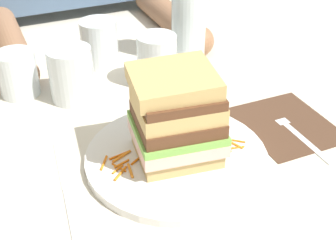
{
  "coord_description": "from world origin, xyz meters",
  "views": [
    {
      "loc": [
        -0.23,
        -0.46,
        0.42
      ],
      "look_at": [
        -0.01,
        0.04,
        0.05
      ],
      "focal_mm": 49.1,
      "sensor_mm": 36.0,
      "label": 1
    }
  ],
  "objects_px": {
    "main_plate": "(176,157)",
    "sandwich": "(176,117)",
    "empty_tumbler_0": "(99,43)",
    "empty_tumbler_1": "(71,74)",
    "juice_glass": "(157,64)",
    "water_bottle": "(189,4)",
    "fork": "(294,130)",
    "napkin_dark": "(286,124)",
    "empty_tumbler_2": "(18,74)",
    "knife": "(68,189)"
  },
  "relations": [
    {
      "from": "main_plate",
      "to": "napkin_dark",
      "type": "bearing_deg",
      "value": 3.5
    },
    {
      "from": "sandwich",
      "to": "napkin_dark",
      "type": "bearing_deg",
      "value": 3.26
    },
    {
      "from": "empty_tumbler_0",
      "to": "fork",
      "type": "bearing_deg",
      "value": -59.52
    },
    {
      "from": "fork",
      "to": "water_bottle",
      "type": "bearing_deg",
      "value": 98.02
    },
    {
      "from": "juice_glass",
      "to": "empty_tumbler_2",
      "type": "bearing_deg",
      "value": 164.13
    },
    {
      "from": "knife",
      "to": "empty_tumbler_1",
      "type": "distance_m",
      "value": 0.24
    },
    {
      "from": "water_bottle",
      "to": "empty_tumbler_2",
      "type": "xyz_separation_m",
      "value": [
        -0.33,
        0.0,
        -0.08
      ]
    },
    {
      "from": "juice_glass",
      "to": "empty_tumbler_1",
      "type": "xyz_separation_m",
      "value": [
        -0.15,
        0.01,
        0.01
      ]
    },
    {
      "from": "napkin_dark",
      "to": "empty_tumbler_0",
      "type": "distance_m",
      "value": 0.39
    },
    {
      "from": "empty_tumbler_0",
      "to": "empty_tumbler_1",
      "type": "relative_size",
      "value": 0.96
    },
    {
      "from": "sandwich",
      "to": "empty_tumbler_1",
      "type": "distance_m",
      "value": 0.25
    },
    {
      "from": "main_plate",
      "to": "empty_tumbler_1",
      "type": "bearing_deg",
      "value": 111.28
    },
    {
      "from": "main_plate",
      "to": "empty_tumbler_0",
      "type": "bearing_deg",
      "value": 91.32
    },
    {
      "from": "empty_tumbler_1",
      "to": "empty_tumbler_2",
      "type": "xyz_separation_m",
      "value": [
        -0.08,
        0.05,
        -0.01
      ]
    },
    {
      "from": "napkin_dark",
      "to": "fork",
      "type": "relative_size",
      "value": 0.96
    },
    {
      "from": "water_bottle",
      "to": "juice_glass",
      "type": "bearing_deg",
      "value": -145.06
    },
    {
      "from": "water_bottle",
      "to": "empty_tumbler_2",
      "type": "relative_size",
      "value": 3.31
    },
    {
      "from": "juice_glass",
      "to": "fork",
      "type": "bearing_deg",
      "value": -59.1
    },
    {
      "from": "napkin_dark",
      "to": "juice_glass",
      "type": "height_order",
      "value": "juice_glass"
    },
    {
      "from": "napkin_dark",
      "to": "water_bottle",
      "type": "height_order",
      "value": "water_bottle"
    },
    {
      "from": "main_plate",
      "to": "sandwich",
      "type": "relative_size",
      "value": 1.97
    },
    {
      "from": "napkin_dark",
      "to": "knife",
      "type": "height_order",
      "value": "same"
    },
    {
      "from": "juice_glass",
      "to": "empty_tumbler_0",
      "type": "relative_size",
      "value": 1.07
    },
    {
      "from": "empty_tumbler_2",
      "to": "knife",
      "type": "bearing_deg",
      "value": -86.87
    },
    {
      "from": "main_plate",
      "to": "fork",
      "type": "xyz_separation_m",
      "value": [
        0.2,
        -0.01,
        -0.0
      ]
    },
    {
      "from": "fork",
      "to": "empty_tumbler_0",
      "type": "relative_size",
      "value": 1.85
    },
    {
      "from": "main_plate",
      "to": "empty_tumbler_1",
      "type": "distance_m",
      "value": 0.25
    },
    {
      "from": "napkin_dark",
      "to": "sandwich",
      "type": "bearing_deg",
      "value": -176.74
    },
    {
      "from": "knife",
      "to": "water_bottle",
      "type": "bearing_deg",
      "value": 41.92
    },
    {
      "from": "knife",
      "to": "water_bottle",
      "type": "relative_size",
      "value": 0.76
    },
    {
      "from": "napkin_dark",
      "to": "empty_tumbler_1",
      "type": "relative_size",
      "value": 1.69
    },
    {
      "from": "water_bottle",
      "to": "empty_tumbler_2",
      "type": "height_order",
      "value": "water_bottle"
    },
    {
      "from": "sandwich",
      "to": "fork",
      "type": "xyz_separation_m",
      "value": [
        0.2,
        -0.01,
        -0.07
      ]
    },
    {
      "from": "empty_tumbler_1",
      "to": "empty_tumbler_2",
      "type": "bearing_deg",
      "value": 147.17
    },
    {
      "from": "napkin_dark",
      "to": "fork",
      "type": "bearing_deg",
      "value": -90.09
    },
    {
      "from": "water_bottle",
      "to": "empty_tumbler_1",
      "type": "xyz_separation_m",
      "value": [
        -0.25,
        -0.05,
        -0.07
      ]
    },
    {
      "from": "knife",
      "to": "empty_tumbler_2",
      "type": "xyz_separation_m",
      "value": [
        -0.02,
        0.28,
        0.04
      ]
    },
    {
      "from": "fork",
      "to": "napkin_dark",
      "type": "bearing_deg",
      "value": 89.91
    },
    {
      "from": "napkin_dark",
      "to": "empty_tumbler_0",
      "type": "bearing_deg",
      "value": 122.15
    },
    {
      "from": "main_plate",
      "to": "knife",
      "type": "xyz_separation_m",
      "value": [
        -0.16,
        0.0,
        -0.0
      ]
    },
    {
      "from": "empty_tumbler_0",
      "to": "empty_tumbler_1",
      "type": "height_order",
      "value": "empty_tumbler_1"
    },
    {
      "from": "juice_glass",
      "to": "empty_tumbler_1",
      "type": "relative_size",
      "value": 1.02
    },
    {
      "from": "sandwich",
      "to": "knife",
      "type": "relative_size",
      "value": 0.66
    },
    {
      "from": "knife",
      "to": "juice_glass",
      "type": "bearing_deg",
      "value": 44.56
    },
    {
      "from": "napkin_dark",
      "to": "fork",
      "type": "distance_m",
      "value": 0.02
    },
    {
      "from": "napkin_dark",
      "to": "empty_tumbler_0",
      "type": "xyz_separation_m",
      "value": [
        -0.21,
        0.33,
        0.04
      ]
    },
    {
      "from": "sandwich",
      "to": "empty_tumbler_1",
      "type": "xyz_separation_m",
      "value": [
        -0.09,
        0.23,
        -0.03
      ]
    },
    {
      "from": "napkin_dark",
      "to": "empty_tumbler_2",
      "type": "height_order",
      "value": "empty_tumbler_2"
    },
    {
      "from": "napkin_dark",
      "to": "empty_tumbler_1",
      "type": "height_order",
      "value": "empty_tumbler_1"
    },
    {
      "from": "fork",
      "to": "empty_tumbler_0",
      "type": "distance_m",
      "value": 0.41
    }
  ]
}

